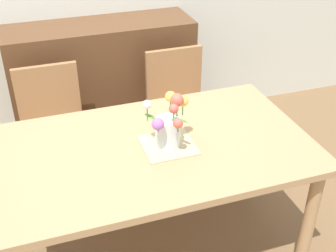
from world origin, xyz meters
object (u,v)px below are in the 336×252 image
Objects in this scene: chair_right at (179,103)px; flower_vase at (169,124)px; chair_left at (53,124)px; dresser at (104,85)px; dining_table at (153,160)px.

flower_vase is (-0.37, -0.85, 0.39)m from chair_right.
flower_vase reaches higher than chair_right.
chair_right is 3.18× the size of flower_vase.
dresser is (0.45, 0.50, -0.02)m from chair_left.
dresser is at bearing 93.47° from flower_vase.
chair_left is at bearing 0.00° from chair_right.
dresser reaches higher than chair_right.
dining_table is 1.85× the size of chair_right.
dining_table is at bearing 61.47° from chair_right.
flower_vase is at bearing -16.96° from dining_table.
flower_vase reaches higher than dining_table.
chair_right is 0.67m from dresser.
flower_vase is at bearing 66.66° from chair_right.
chair_left and chair_right have the same top height.
flower_vase reaches higher than dresser.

